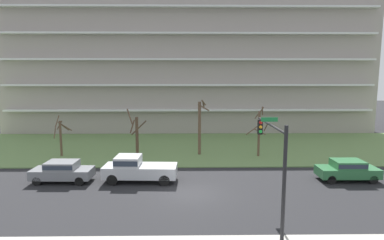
# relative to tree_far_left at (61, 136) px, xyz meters

# --- Properties ---
(ground) EXTENTS (160.00, 160.00, 0.00)m
(ground) POSITION_rel_tree_far_left_xyz_m (12.55, -10.05, -2.10)
(ground) COLOR #232326
(grass_lawn_strip) EXTENTS (80.00, 16.00, 0.08)m
(grass_lawn_strip) POSITION_rel_tree_far_left_xyz_m (12.55, 3.95, -2.06)
(grass_lawn_strip) COLOR #66844C
(grass_lawn_strip) RESTS_ON ground
(apartment_building) EXTENTS (50.81, 12.84, 19.95)m
(apartment_building) POSITION_rel_tree_far_left_xyz_m (12.55, 17.90, 7.88)
(apartment_building) COLOR #9E938C
(apartment_building) RESTS_ON ground
(tree_far_left) EXTENTS (1.73, 1.50, 4.05)m
(tree_far_left) POSITION_rel_tree_far_left_xyz_m (0.00, 0.00, 0.00)
(tree_far_left) COLOR brown
(tree_far_left) RESTS_ON ground
(tree_left) EXTENTS (1.92, 1.93, 4.63)m
(tree_left) POSITION_rel_tree_far_left_xyz_m (7.26, 0.51, 0.10)
(tree_left) COLOR #4C3828
(tree_left) RESTS_ON ground
(tree_center) EXTENTS (1.21, 1.33, 5.58)m
(tree_center) POSITION_rel_tree_far_left_xyz_m (13.57, 0.43, 0.85)
(tree_center) COLOR brown
(tree_center) RESTS_ON ground
(tree_right) EXTENTS (1.89, 1.88, 4.97)m
(tree_right) POSITION_rel_tree_far_left_xyz_m (19.28, -0.29, 0.40)
(tree_right) COLOR brown
(tree_right) RESTS_ON ground
(sedan_gray_near_left) EXTENTS (4.44, 1.89, 1.57)m
(sedan_gray_near_left) POSITION_rel_tree_far_left_xyz_m (3.00, -7.55, -1.22)
(sedan_gray_near_left) COLOR slate
(sedan_gray_near_left) RESTS_ON ground
(sedan_green_center_left) EXTENTS (4.41, 1.83, 1.57)m
(sedan_green_center_left) POSITION_rel_tree_far_left_xyz_m (24.40, -7.55, -1.22)
(sedan_green_center_left) COLOR #2D6B3D
(sedan_green_center_left) RESTS_ON ground
(pickup_silver_center_right) EXTENTS (5.48, 2.24, 1.95)m
(pickup_silver_center_right) POSITION_rel_tree_far_left_xyz_m (8.57, -7.54, -1.08)
(pickup_silver_center_right) COLOR #B7BABF
(pickup_silver_center_right) RESTS_ON ground
(traffic_signal_mast) EXTENTS (0.90, 5.49, 5.67)m
(traffic_signal_mast) POSITION_rel_tree_far_left_xyz_m (16.75, -14.69, 1.83)
(traffic_signal_mast) COLOR black
(traffic_signal_mast) RESTS_ON ground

